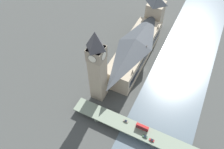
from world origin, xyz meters
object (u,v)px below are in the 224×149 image
object	(u,v)px
car_northbound_lead	(152,140)
clock_tower	(97,66)
victoria_tower	(155,14)
parliament_hall	(135,50)
car_northbound_tail	(145,137)
road_bridge	(155,138)
car_southbound_lead	(126,121)
double_decker_bus_lead	(142,127)

from	to	relation	value
car_northbound_lead	clock_tower	bearing A→B (deg)	-21.71
victoria_tower	car_northbound_lead	size ratio (longest dim) A/B	11.73
victoria_tower	clock_tower	bearing A→B (deg)	84.28
parliament_hall	car_northbound_lead	size ratio (longest dim) A/B	22.64
parliament_hall	car_northbound_tail	xyz separation A→B (m)	(-43.16, 81.08, -8.02)
clock_tower	car_northbound_tail	world-z (taller)	clock_tower
road_bridge	victoria_tower	bearing A→B (deg)	-69.78
parliament_hall	car_southbound_lead	bearing A→B (deg)	107.34
clock_tower	victoria_tower	bearing A→B (deg)	-95.72
victoria_tower	car_southbound_lead	bearing A→B (deg)	99.83
clock_tower	car_northbound_lead	xyz separation A→B (m)	(-60.97, 24.28, -34.17)
road_bridge	double_decker_bus_lead	xyz separation A→B (m)	(12.76, -2.76, 3.95)
clock_tower	road_bridge	size ratio (longest dim) A/B	0.52
victoria_tower	car_northbound_tail	world-z (taller)	victoria_tower
parliament_hall	victoria_tower	size ratio (longest dim) A/B	1.93
parliament_hall	clock_tower	size ratio (longest dim) A/B	1.23
parliament_hall	double_decker_bus_lead	bearing A→B (deg)	116.95
road_bridge	car_northbound_tail	world-z (taller)	car_northbound_tail
parliament_hall	car_northbound_lead	bearing A→B (deg)	121.06
victoria_tower	car_northbound_tail	xyz separation A→B (m)	(-43.21, 141.79, -15.31)
clock_tower	car_southbound_lead	size ratio (longest dim) A/B	18.29
road_bridge	car_northbound_lead	world-z (taller)	car_northbound_lead
parliament_hall	road_bridge	xyz separation A→B (m)	(-51.07, 78.11, -9.88)
car_southbound_lead	car_northbound_lead	bearing A→B (deg)	166.47
clock_tower	car_northbound_tail	size ratio (longest dim) A/B	18.37
road_bridge	car_northbound_lead	bearing A→B (deg)	59.97
clock_tower	car_northbound_tail	xyz separation A→B (m)	(-55.02, 23.84, -34.21)
victoria_tower	car_northbound_lead	bearing A→B (deg)	109.07
parliament_hall	victoria_tower	bearing A→B (deg)	-89.95
car_northbound_tail	double_decker_bus_lead	bearing A→B (deg)	-49.77
clock_tower	car_southbound_lead	xyz separation A→B (m)	(-35.40, 18.13, -34.21)
road_bridge	car_northbound_tail	xyz separation A→B (m)	(7.91, 2.97, 1.86)
clock_tower	car_northbound_tail	distance (m)	69.03
car_northbound_lead	double_decker_bus_lead	bearing A→B (deg)	-29.77
clock_tower	road_bridge	distance (m)	75.48
parliament_hall	car_northbound_lead	world-z (taller)	parliament_hall
double_decker_bus_lead	car_northbound_tail	distance (m)	7.79
car_northbound_lead	car_southbound_lead	xyz separation A→B (m)	(25.57, -6.15, -0.04)
clock_tower	parliament_hall	bearing A→B (deg)	-101.71
clock_tower	victoria_tower	distance (m)	120.04
clock_tower	double_decker_bus_lead	size ratio (longest dim) A/B	7.14
road_bridge	double_decker_bus_lead	size ratio (longest dim) A/B	13.75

